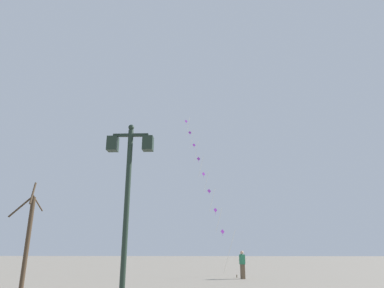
{
  "coord_description": "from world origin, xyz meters",
  "views": [
    {
      "loc": [
        0.26,
        -2.0,
        1.79
      ],
      "look_at": [
        -0.55,
        18.85,
        8.33
      ],
      "focal_mm": 31.56,
      "sensor_mm": 36.0,
      "label": 1
    }
  ],
  "objects_px": {
    "kite_train": "(204,177)",
    "bare_tree": "(28,237)",
    "twin_lantern_lamp_post": "(128,181)",
    "kite_flyer": "(242,264)"
  },
  "relations": [
    {
      "from": "kite_flyer",
      "to": "kite_train",
      "type": "bearing_deg",
      "value": -0.18
    },
    {
      "from": "kite_train",
      "to": "bare_tree",
      "type": "relative_size",
      "value": 3.13
    },
    {
      "from": "kite_train",
      "to": "kite_flyer",
      "type": "height_order",
      "value": "kite_train"
    },
    {
      "from": "kite_flyer",
      "to": "twin_lantern_lamp_post",
      "type": "bearing_deg",
      "value": 142.03
    },
    {
      "from": "twin_lantern_lamp_post",
      "to": "kite_train",
      "type": "height_order",
      "value": "kite_train"
    },
    {
      "from": "kite_train",
      "to": "bare_tree",
      "type": "height_order",
      "value": "kite_train"
    },
    {
      "from": "twin_lantern_lamp_post",
      "to": "kite_train",
      "type": "relative_size",
      "value": 0.33
    },
    {
      "from": "twin_lantern_lamp_post",
      "to": "kite_flyer",
      "type": "xyz_separation_m",
      "value": [
        4.4,
        14.39,
        -2.63
      ]
    },
    {
      "from": "twin_lantern_lamp_post",
      "to": "kite_train",
      "type": "bearing_deg",
      "value": 84.45
    },
    {
      "from": "kite_train",
      "to": "bare_tree",
      "type": "xyz_separation_m",
      "value": [
        -8.21,
        -13.59,
        -5.6
      ]
    }
  ]
}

